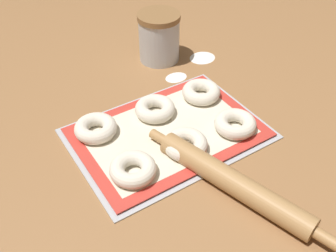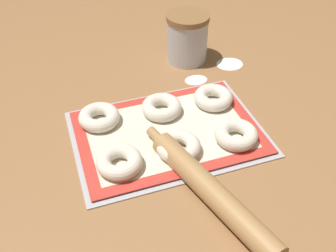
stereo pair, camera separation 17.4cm
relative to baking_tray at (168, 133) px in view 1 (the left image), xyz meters
The scene contains 13 objects.
ground_plane 0.02m from the baking_tray, 130.62° to the left, with size 2.80×2.80×0.00m, color olive.
baking_tray is the anchor object (origin of this frame).
baking_mat 0.01m from the baking_tray, ahead, with size 0.45×0.31×0.00m.
bagel_front_left 0.17m from the baking_tray, 150.77° to the right, with size 0.11×0.11×0.03m.
bagel_front_center 0.08m from the baking_tray, 90.42° to the right, with size 0.11×0.11×0.03m.
bagel_front_right 0.17m from the baking_tray, 29.88° to the right, with size 0.11×0.11×0.03m.
bagel_back_left 0.18m from the baking_tray, 149.90° to the left, with size 0.11×0.11×0.03m.
bagel_back_center 0.08m from the baking_tray, 83.66° to the left, with size 0.11×0.11×0.03m.
bagel_back_right 0.17m from the baking_tray, 24.61° to the left, with size 0.11×0.11×0.03m.
flour_canister 0.37m from the baking_tray, 61.64° to the left, with size 0.13×0.13×0.15m.
rolling_pin 0.23m from the baking_tray, 85.12° to the right, with size 0.15×0.46×0.05m.
flour_patch_near 0.38m from the baking_tray, 40.47° to the left, with size 0.09×0.07×0.00m.
flour_patch_far 0.26m from the baking_tray, 51.84° to the left, with size 0.07×0.05×0.00m.
Camera 1 is at (-0.39, -0.63, 0.67)m, focal length 42.00 mm.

